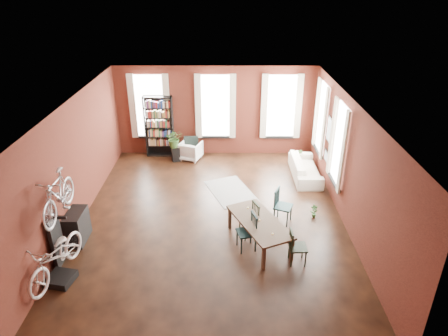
{
  "coord_description": "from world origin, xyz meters",
  "views": [
    {
      "loc": [
        0.37,
        -9.04,
        5.98
      ],
      "look_at": [
        0.32,
        0.6,
        1.27
      ],
      "focal_mm": 32.0,
      "sensor_mm": 36.0,
      "label": 1
    }
  ],
  "objects_px": {
    "white_armchair": "(191,150)",
    "cream_sofa": "(306,165)",
    "bike_trainer": "(61,279)",
    "dining_chair_c": "(298,247)",
    "plant_stand": "(176,154)",
    "dining_chair_d": "(283,206)",
    "bookshelf": "(159,127)",
    "console_table": "(77,226)",
    "dining_chair_a": "(246,232)",
    "dining_chair_b": "(249,220)",
    "dining_table": "(259,232)",
    "bicycle_floor": "(52,239)"
  },
  "relations": [
    {
      "from": "white_armchair",
      "to": "cream_sofa",
      "type": "height_order",
      "value": "cream_sofa"
    },
    {
      "from": "dining_chair_b",
      "to": "bike_trainer",
      "type": "distance_m",
      "value": 4.48
    },
    {
      "from": "dining_chair_d",
      "to": "dining_chair_c",
      "type": "bearing_deg",
      "value": -152.36
    },
    {
      "from": "cream_sofa",
      "to": "bike_trainer",
      "type": "distance_m",
      "value": 7.91
    },
    {
      "from": "bookshelf",
      "to": "bicycle_floor",
      "type": "distance_m",
      "value": 6.78
    },
    {
      "from": "cream_sofa",
      "to": "console_table",
      "type": "bearing_deg",
      "value": 119.33
    },
    {
      "from": "dining_table",
      "to": "bike_trainer",
      "type": "xyz_separation_m",
      "value": [
        -4.35,
        -1.38,
        -0.25
      ]
    },
    {
      "from": "dining_chair_d",
      "to": "bike_trainer",
      "type": "distance_m",
      "value": 5.58
    },
    {
      "from": "dining_chair_c",
      "to": "bike_trainer",
      "type": "distance_m",
      "value": 5.23
    },
    {
      "from": "bookshelf",
      "to": "plant_stand",
      "type": "distance_m",
      "value": 1.14
    },
    {
      "from": "dining_chair_c",
      "to": "bicycle_floor",
      "type": "relative_size",
      "value": 0.45
    },
    {
      "from": "dining_table",
      "to": "bicycle_floor",
      "type": "xyz_separation_m",
      "value": [
        -4.35,
        -1.35,
        0.77
      ]
    },
    {
      "from": "dining_chair_d",
      "to": "console_table",
      "type": "xyz_separation_m",
      "value": [
        -5.16,
        -0.84,
        -0.08
      ]
    },
    {
      "from": "dining_chair_b",
      "to": "console_table",
      "type": "height_order",
      "value": "dining_chair_b"
    },
    {
      "from": "dining_chair_b",
      "to": "plant_stand",
      "type": "xyz_separation_m",
      "value": [
        -2.35,
        4.5,
        -0.19
      ]
    },
    {
      "from": "bicycle_floor",
      "to": "console_table",
      "type": "bearing_deg",
      "value": 105.28
    },
    {
      "from": "dining_chair_b",
      "to": "dining_table",
      "type": "bearing_deg",
      "value": 12.54
    },
    {
      "from": "dining_chair_d",
      "to": "bookshelf",
      "type": "xyz_separation_m",
      "value": [
        -3.88,
        4.36,
        0.62
      ]
    },
    {
      "from": "cream_sofa",
      "to": "bike_trainer",
      "type": "relative_size",
      "value": 3.91
    },
    {
      "from": "dining_table",
      "to": "console_table",
      "type": "xyz_separation_m",
      "value": [
        -4.46,
        0.12,
        0.07
      ]
    },
    {
      "from": "console_table",
      "to": "dining_chair_a",
      "type": "bearing_deg",
      "value": -4.39
    },
    {
      "from": "plant_stand",
      "to": "dining_chair_b",
      "type": "bearing_deg",
      "value": -62.44
    },
    {
      "from": "dining_chair_d",
      "to": "white_armchair",
      "type": "height_order",
      "value": "dining_chair_d"
    },
    {
      "from": "bike_trainer",
      "to": "bicycle_floor",
      "type": "height_order",
      "value": "bicycle_floor"
    },
    {
      "from": "dining_chair_d",
      "to": "console_table",
      "type": "bearing_deg",
      "value": 122.7
    },
    {
      "from": "dining_chair_a",
      "to": "dining_chair_d",
      "type": "bearing_deg",
      "value": 123.04
    },
    {
      "from": "bicycle_floor",
      "to": "dining_chair_d",
      "type": "bearing_deg",
      "value": 35.83
    },
    {
      "from": "dining_table",
      "to": "dining_chair_c",
      "type": "relative_size",
      "value": 2.26
    },
    {
      "from": "dining_chair_c",
      "to": "dining_chair_a",
      "type": "bearing_deg",
      "value": 63.97
    },
    {
      "from": "dining_chair_c",
      "to": "plant_stand",
      "type": "bearing_deg",
      "value": 29.61
    },
    {
      "from": "console_table",
      "to": "bookshelf",
      "type": "bearing_deg",
      "value": 76.17
    },
    {
      "from": "dining_chair_d",
      "to": "console_table",
      "type": "relative_size",
      "value": 1.19
    },
    {
      "from": "dining_chair_d",
      "to": "bookshelf",
      "type": "relative_size",
      "value": 0.43
    },
    {
      "from": "dining_chair_b",
      "to": "cream_sofa",
      "type": "bearing_deg",
      "value": 126.04
    },
    {
      "from": "white_armchair",
      "to": "bike_trainer",
      "type": "relative_size",
      "value": 1.34
    },
    {
      "from": "white_armchair",
      "to": "bicycle_floor",
      "type": "relative_size",
      "value": 0.38
    },
    {
      "from": "dining_table",
      "to": "white_armchair",
      "type": "height_order",
      "value": "white_armchair"
    },
    {
      "from": "white_armchair",
      "to": "cream_sofa",
      "type": "xyz_separation_m",
      "value": [
        3.83,
        -1.35,
        0.05
      ]
    },
    {
      "from": "white_armchair",
      "to": "cream_sofa",
      "type": "relative_size",
      "value": 0.34
    },
    {
      "from": "cream_sofa",
      "to": "plant_stand",
      "type": "xyz_separation_m",
      "value": [
        -4.35,
        1.21,
        -0.14
      ]
    },
    {
      "from": "dining_chair_b",
      "to": "cream_sofa",
      "type": "relative_size",
      "value": 0.44
    },
    {
      "from": "dining_chair_b",
      "to": "cream_sofa",
      "type": "xyz_separation_m",
      "value": [
        2.0,
        3.29,
        -0.05
      ]
    },
    {
      "from": "console_table",
      "to": "dining_chair_c",
      "type": "bearing_deg",
      "value": -8.89
    },
    {
      "from": "dining_chair_a",
      "to": "dining_chair_c",
      "type": "bearing_deg",
      "value": 50.35
    },
    {
      "from": "dining_chair_b",
      "to": "white_armchair",
      "type": "bearing_deg",
      "value": 178.86
    },
    {
      "from": "bookshelf",
      "to": "white_armchair",
      "type": "bearing_deg",
      "value": -17.21
    },
    {
      "from": "dining_chair_d",
      "to": "bike_trainer",
      "type": "bearing_deg",
      "value": 138.32
    },
    {
      "from": "dining_chair_b",
      "to": "plant_stand",
      "type": "relative_size",
      "value": 1.72
    },
    {
      "from": "bookshelf",
      "to": "bike_trainer",
      "type": "distance_m",
      "value": 6.88
    },
    {
      "from": "dining_chair_a",
      "to": "dining_chair_b",
      "type": "height_order",
      "value": "dining_chair_a"
    }
  ]
}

